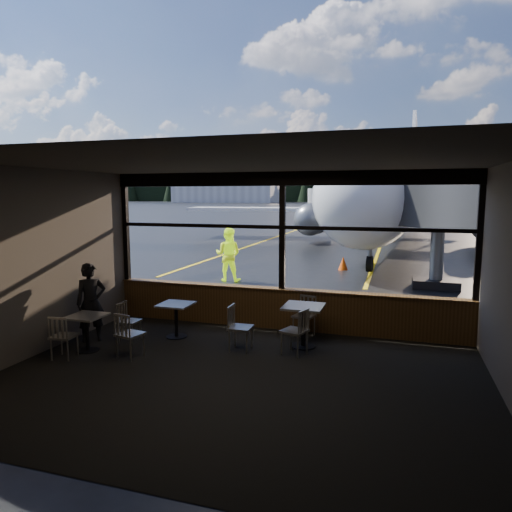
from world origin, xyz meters
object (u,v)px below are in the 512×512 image
at_px(cafe_table_near, 303,326).
at_px(chair_near_w, 241,328).
at_px(chair_near_e, 294,332).
at_px(airliner, 399,158).
at_px(chair_mid_s, 130,335).
at_px(chair_mid_w, 129,322).
at_px(cone_nose, 343,263).
at_px(jet_bridge, 438,219).
at_px(chair_near_n, 304,317).
at_px(ground_crew, 228,255).
at_px(cafe_table_left, 87,333).
at_px(passenger, 91,303).
at_px(cafe_table_mid, 176,320).
at_px(chair_left_s, 64,337).

bearing_deg(cafe_table_near, chair_near_w, -152.73).
height_order(cafe_table_near, chair_near_e, chair_near_e).
relative_size(airliner, chair_mid_s, 39.70).
distance_m(chair_mid_w, cone_nose, 11.02).
distance_m(jet_bridge, chair_near_n, 6.88).
distance_m(chair_mid_s, ground_crew, 7.86).
distance_m(cafe_table_near, cafe_table_left, 4.20).
relative_size(airliner, chair_mid_w, 42.82).
height_order(cafe_table_near, chair_near_n, chair_near_n).
xyz_separation_m(jet_bridge, chair_near_e, (-2.96, -7.07, -1.83)).
distance_m(airliner, chair_near_w, 22.72).
xyz_separation_m(chair_near_e, passenger, (-4.16, -0.43, 0.36)).
height_order(chair_near_e, chair_near_n, chair_near_e).
bearing_deg(ground_crew, cafe_table_left, 85.57).
bearing_deg(chair_near_n, cone_nose, -73.47).
xyz_separation_m(chair_mid_s, chair_mid_w, (-0.56, 0.86, -0.03)).
distance_m(cafe_table_mid, chair_mid_w, 0.95).
xyz_separation_m(cafe_table_near, passenger, (-4.23, -0.93, 0.39)).
distance_m(chair_near_w, chair_near_n, 1.60).
xyz_separation_m(chair_near_w, chair_left_s, (-2.96, -1.38, -0.03)).
xyz_separation_m(chair_near_n, cone_nose, (-0.21, 9.19, -0.17)).
bearing_deg(ground_crew, chair_near_w, 108.05).
xyz_separation_m(chair_near_e, chair_mid_s, (-2.87, -1.05, -0.01)).
relative_size(cafe_table_mid, chair_mid_w, 0.90).
bearing_deg(cafe_table_left, cone_nose, 72.40).
bearing_deg(cafe_table_left, chair_near_w, 17.82).
height_order(chair_near_n, chair_mid_w, chair_near_n).
bearing_deg(passenger, cone_nose, 23.02).
xyz_separation_m(jet_bridge, ground_crew, (-6.83, -0.34, -1.35)).
relative_size(cafe_table_left, chair_near_n, 0.82).
relative_size(airliner, ground_crew, 18.66).
distance_m(chair_mid_s, cone_nose, 11.70).
height_order(ground_crew, cone_nose, ground_crew).
relative_size(chair_mid_w, chair_left_s, 0.97).
bearing_deg(airliner, chair_mid_s, -96.64).
xyz_separation_m(cafe_table_mid, chair_near_n, (2.57, 0.86, 0.07)).
xyz_separation_m(jet_bridge, chair_left_s, (-6.96, -8.53, -1.86)).
distance_m(cafe_table_left, chair_mid_s, 1.00).
bearing_deg(jet_bridge, passenger, -133.52).
xyz_separation_m(chair_mid_w, cone_nose, (3.17, 10.55, -0.14)).
bearing_deg(cafe_table_mid, ground_crew, 100.97).
bearing_deg(cone_nose, cafe_table_near, -88.06).
bearing_deg(passenger, ground_crew, 40.52).
relative_size(cafe_table_left, chair_near_e, 0.79).
distance_m(passenger, cone_nose, 11.49).
bearing_deg(chair_near_e, chair_near_w, 112.28).
bearing_deg(chair_near_n, ground_crew, -40.34).
relative_size(cafe_table_mid, chair_near_n, 0.84).
relative_size(cafe_table_near, cafe_table_mid, 1.15).
xyz_separation_m(chair_near_w, passenger, (-3.12, -0.35, 0.37)).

